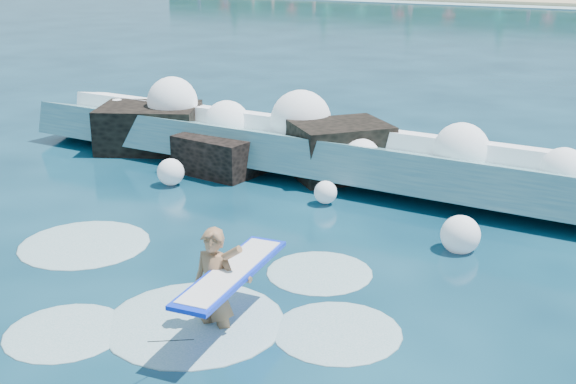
% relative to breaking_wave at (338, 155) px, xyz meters
% --- Properties ---
extents(ground, '(200.00, 200.00, 0.00)m').
position_rel_breaking_wave_xyz_m(ground, '(-0.09, -6.83, -0.53)').
color(ground, '#062537').
rests_on(ground, ground).
extents(breaking_wave, '(17.70, 2.77, 1.53)m').
position_rel_breaking_wave_xyz_m(breaking_wave, '(0.00, 0.00, 0.00)').
color(breaking_wave, teal).
rests_on(breaking_wave, ground).
extents(rock_cluster, '(8.73, 3.48, 1.55)m').
position_rel_breaking_wave_xyz_m(rock_cluster, '(-3.03, -0.41, -0.04)').
color(rock_cluster, black).
rests_on(rock_cluster, ground).
extents(surfer_with_board, '(1.10, 3.02, 1.88)m').
position_rel_breaking_wave_xyz_m(surfer_with_board, '(1.93, -7.72, 0.16)').
color(surfer_with_board, '#9B6C48').
rests_on(surfer_with_board, ground).
extents(wave_spray, '(15.20, 4.70, 2.08)m').
position_rel_breaking_wave_xyz_m(wave_spray, '(-0.12, -0.02, 0.46)').
color(wave_spray, white).
rests_on(wave_spray, ground).
extents(surf_foam, '(9.28, 5.50, 0.14)m').
position_rel_breaking_wave_xyz_m(surf_foam, '(0.96, -7.20, -0.53)').
color(surf_foam, silver).
rests_on(surf_foam, ground).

